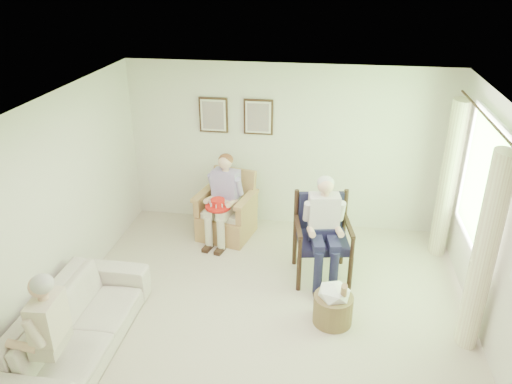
% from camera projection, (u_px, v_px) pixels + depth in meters
% --- Properties ---
extents(floor, '(5.50, 5.50, 0.00)m').
position_uv_depth(floor, '(261.00, 331.00, 5.84)').
color(floor, beige).
rests_on(floor, ground).
extents(back_wall, '(5.00, 0.04, 2.60)m').
position_uv_depth(back_wall, '(287.00, 148.00, 7.75)').
color(back_wall, silver).
rests_on(back_wall, ground).
extents(left_wall, '(0.04, 5.50, 2.60)m').
position_uv_depth(left_wall, '(43.00, 218.00, 5.64)').
color(left_wall, silver).
rests_on(left_wall, ground).
extents(right_wall, '(0.04, 5.50, 2.60)m').
position_uv_depth(right_wall, '(511.00, 255.00, 4.94)').
color(right_wall, silver).
rests_on(right_wall, ground).
extents(ceiling, '(5.00, 5.50, 0.02)m').
position_uv_depth(ceiling, '(262.00, 116.00, 4.74)').
color(ceiling, white).
rests_on(ceiling, back_wall).
extents(window, '(0.13, 2.50, 1.63)m').
position_uv_depth(window, '(482.00, 180.00, 5.90)').
color(window, '#2D6B23').
rests_on(window, right_wall).
extents(curtain_left, '(0.34, 0.34, 2.30)m').
position_uv_depth(curtain_left, '(484.00, 254.00, 5.23)').
color(curtain_left, '#F2EBBE').
rests_on(curtain_left, ground).
extents(curtain_right, '(0.34, 0.34, 2.30)m').
position_uv_depth(curtain_right, '(448.00, 180.00, 6.98)').
color(curtain_right, '#F2EBBE').
rests_on(curtain_right, ground).
extents(framed_print_left, '(0.45, 0.05, 0.55)m').
position_uv_depth(framed_print_left, '(213.00, 115.00, 7.68)').
color(framed_print_left, '#382114').
rests_on(framed_print_left, back_wall).
extents(framed_print_right, '(0.45, 0.05, 0.55)m').
position_uv_depth(framed_print_right, '(258.00, 117.00, 7.58)').
color(framed_print_right, '#382114').
rests_on(framed_print_right, back_wall).
extents(wicker_armchair, '(0.79, 0.78, 1.01)m').
position_uv_depth(wicker_armchair, '(227.00, 216.00, 7.78)').
color(wicker_armchair, tan).
rests_on(wicker_armchair, ground).
extents(wood_armchair, '(0.73, 0.69, 1.13)m').
position_uv_depth(wood_armchair, '(323.00, 233.00, 6.70)').
color(wood_armchair, black).
rests_on(wood_armchair, ground).
extents(sofa, '(2.23, 0.87, 0.65)m').
position_uv_depth(sofa, '(77.00, 326.00, 5.45)').
color(sofa, beige).
rests_on(sofa, ground).
extents(person_wicker, '(0.40, 0.63, 1.34)m').
position_uv_depth(person_wicker, '(224.00, 193.00, 7.47)').
color(person_wicker, beige).
rests_on(person_wicker, ground).
extents(person_dark, '(0.40, 0.63, 1.45)m').
position_uv_depth(person_dark, '(324.00, 223.00, 6.43)').
color(person_dark, '#1B1A3B').
rests_on(person_dark, ground).
extents(person_sofa, '(0.42, 0.62, 1.30)m').
position_uv_depth(person_sofa, '(43.00, 329.00, 4.77)').
color(person_sofa, '#BDAF98').
rests_on(person_sofa, ground).
extents(red_hat, '(0.38, 0.38, 0.14)m').
position_uv_depth(red_hat, '(218.00, 205.00, 7.34)').
color(red_hat, red).
rests_on(red_hat, person_wicker).
extents(hatbox, '(0.62, 0.62, 0.69)m').
position_uv_depth(hatbox, '(333.00, 303.00, 5.89)').
color(hatbox, '#9D8955').
rests_on(hatbox, ground).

